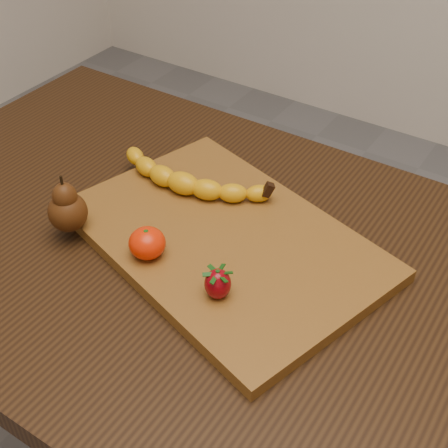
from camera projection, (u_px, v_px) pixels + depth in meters
The scene contains 6 objects.
table at pixel (169, 277), 1.00m from camera, with size 1.00×0.70×0.76m.
cutting_board at pixel (224, 240), 0.90m from camera, with size 0.45×0.30×0.02m, color brown.
banana at pixel (183, 183), 0.96m from camera, with size 0.23×0.06×0.04m, color #ECA80B, non-canonical shape.
pear at pixel (66, 203), 0.88m from camera, with size 0.06×0.06×0.09m, color #48240B, non-canonical shape.
mandarin at pixel (147, 243), 0.85m from camera, with size 0.05×0.05×0.04m, color #EE2602.
strawberry at pixel (218, 283), 0.79m from camera, with size 0.03×0.03×0.04m, color maroon, non-canonical shape.
Camera 1 is at (0.47, -0.55, 1.36)m, focal length 50.00 mm.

